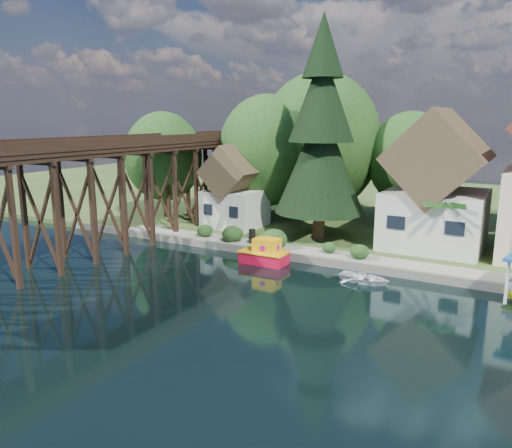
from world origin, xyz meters
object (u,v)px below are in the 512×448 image
(trestle_bridge, at_px, (125,184))
(boat_white_a, at_px, (365,277))
(conifer, at_px, (321,134))
(tugboat, at_px, (265,253))
(house_left, at_px, (437,189))
(palm_tree, at_px, (444,206))
(shed, at_px, (235,192))

(trestle_bridge, relative_size, boat_white_a, 12.77)
(conifer, bearing_deg, tugboat, -98.97)
(trestle_bridge, distance_m, conifer, 16.87)
(house_left, relative_size, palm_tree, 2.40)
(conifer, height_order, boat_white_a, conifer)
(trestle_bridge, bearing_deg, house_left, 25.21)
(tugboat, xyz_separation_m, boat_white_a, (7.87, -0.54, -0.41))
(conifer, height_order, tugboat, conifer)
(palm_tree, bearing_deg, house_left, 108.16)
(tugboat, height_order, boat_white_a, tugboat)
(trestle_bridge, height_order, tugboat, trestle_bridge)
(shed, relative_size, boat_white_a, 2.27)
(palm_tree, bearing_deg, boat_white_a, -119.92)
(conifer, bearing_deg, trestle_bridge, -147.68)
(house_left, xyz_separation_m, tugboat, (-10.36, -9.65, -4.37))
(house_left, bearing_deg, palm_tree, -71.84)
(conifer, bearing_deg, palm_tree, -9.12)
(house_left, bearing_deg, boat_white_a, -103.71)
(trestle_bridge, xyz_separation_m, boat_white_a, (20.51, 0.63, -4.99))
(shed, distance_m, tugboat, 11.58)
(shed, distance_m, boat_white_a, 18.12)
(trestle_bridge, bearing_deg, boat_white_a, 1.77)
(palm_tree, bearing_deg, trestle_bridge, -163.70)
(shed, bearing_deg, boat_white_a, -29.27)
(trestle_bridge, xyz_separation_m, conifer, (13.84, 8.75, 4.08))
(trestle_bridge, relative_size, shed, 5.63)
(shed, bearing_deg, trestle_bridge, -118.19)
(tugboat, distance_m, boat_white_a, 7.90)
(shed, distance_m, palm_tree, 19.37)
(conifer, bearing_deg, shed, 176.29)
(house_left, bearing_deg, tugboat, -137.02)
(house_left, xyz_separation_m, conifer, (-9.16, -2.07, 4.29))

